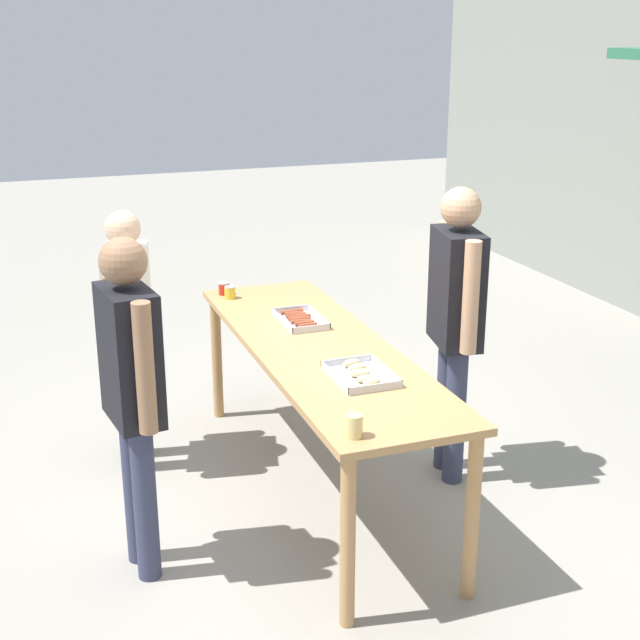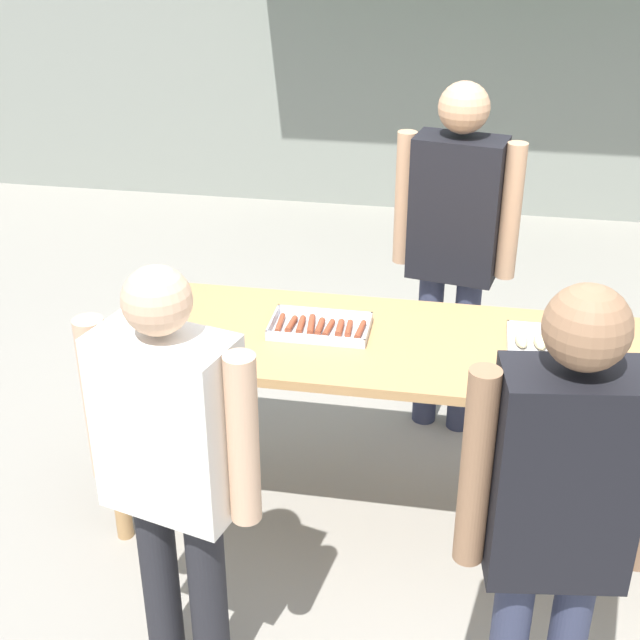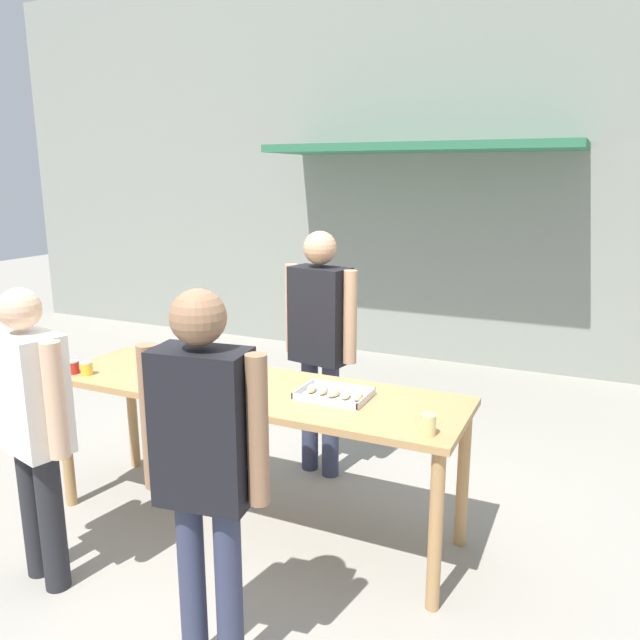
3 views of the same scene
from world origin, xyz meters
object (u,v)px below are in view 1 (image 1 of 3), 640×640
object	(u,v)px
condiment_jar_mustard	(224,289)
person_server_behind_table	(456,308)
condiment_jar_ketchup	(230,292)
person_customer_holding_hotdog	(129,319)
food_tray_sausages	(300,320)
food_tray_buns	(361,375)
person_customer_with_cup	(132,378)
beer_cup	(354,426)

from	to	relation	value
condiment_jar_mustard	person_server_behind_table	world-z (taller)	person_server_behind_table
condiment_jar_ketchup	person_customer_holding_hotdog	size ratio (longest dim) A/B	0.05
food_tray_sausages	condiment_jar_mustard	size ratio (longest dim) A/B	4.87
food_tray_buns	condiment_jar_ketchup	bearing A→B (deg)	-170.07
person_server_behind_table	condiment_jar_mustard	bearing A→B (deg)	-128.37
food_tray_sausages	person_customer_with_cup	world-z (taller)	person_customer_with_cup
food_tray_buns	person_customer_with_cup	xyz separation A→B (m)	(-0.08, -1.14, 0.11)
condiment_jar_ketchup	person_customer_holding_hotdog	xyz separation A→B (m)	(0.33, -0.70, -0.00)
person_customer_with_cup	food_tray_buns	bearing A→B (deg)	-101.85
condiment_jar_ketchup	food_tray_sausages	bearing A→B (deg)	23.65
person_customer_holding_hotdog	person_customer_with_cup	world-z (taller)	person_customer_with_cup
food_tray_sausages	person_server_behind_table	xyz separation A→B (m)	(0.50, 0.77, 0.14)
food_tray_sausages	food_tray_buns	size ratio (longest dim) A/B	1.01
beer_cup	person_customer_with_cup	size ratio (longest dim) A/B	0.06
food_tray_buns	person_customer_holding_hotdog	distance (m)	1.59
person_customer_with_cup	food_tray_sausages	bearing A→B (deg)	-60.38
person_customer_holding_hotdog	beer_cup	bearing A→B (deg)	-144.90
food_tray_buns	condiment_jar_mustard	world-z (taller)	condiment_jar_mustard
beer_cup	person_customer_with_cup	bearing A→B (deg)	-129.43
food_tray_buns	person_server_behind_table	bearing A→B (deg)	119.99
food_tray_sausages	condiment_jar_ketchup	world-z (taller)	condiment_jar_ketchup
condiment_jar_ketchup	person_server_behind_table	size ratio (longest dim) A/B	0.05
person_server_behind_table	person_customer_holding_hotdog	xyz separation A→B (m)	(-0.80, -1.75, -0.11)
food_tray_sausages	person_server_behind_table	bearing A→B (deg)	57.03
person_server_behind_table	person_customer_holding_hotdog	distance (m)	1.93
condiment_jar_mustard	condiment_jar_ketchup	world-z (taller)	same
food_tray_sausages	person_server_behind_table	distance (m)	0.93
food_tray_sausages	person_customer_holding_hotdog	distance (m)	1.02
condiment_jar_mustard	person_server_behind_table	bearing A→B (deg)	40.88
food_tray_buns	person_customer_holding_hotdog	size ratio (longest dim) A/B	0.25
beer_cup	person_customer_with_cup	xyz separation A→B (m)	(-0.70, -0.85, 0.07)
condiment_jar_mustard	person_customer_with_cup	xyz separation A→B (m)	(1.59, -0.85, 0.09)
person_server_behind_table	beer_cup	bearing A→B (deg)	-34.21
beer_cup	condiment_jar_ketchup	bearing A→B (deg)	179.68
condiment_jar_mustard	person_customer_with_cup	world-z (taller)	person_customer_with_cup
condiment_jar_ketchup	person_customer_with_cup	xyz separation A→B (m)	(1.49, -0.86, 0.09)
person_customer_holding_hotdog	food_tray_sausages	bearing A→B (deg)	-92.31
food_tray_buns	beer_cup	distance (m)	0.68
beer_cup	person_customer_holding_hotdog	xyz separation A→B (m)	(-1.87, -0.69, -0.01)
food_tray_sausages	person_server_behind_table	world-z (taller)	person_server_behind_table
condiment_jar_ketchup	beer_cup	world-z (taller)	beer_cup
food_tray_buns	person_customer_with_cup	world-z (taller)	person_customer_with_cup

